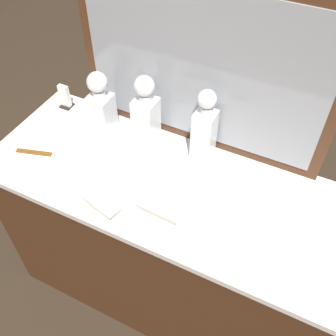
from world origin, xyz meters
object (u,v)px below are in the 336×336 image
Objects in this scene: crystal_decanter_left at (204,131)px; crystal_decanter_right at (146,118)px; crystal_tumbler_far_right at (128,156)px; napkin_holder at (65,98)px; silver_brush_far_left at (160,209)px; tortoiseshell_comb at (34,152)px; porcelain_dish at (65,186)px; silver_brush_front at (101,204)px; crystal_decanter_far_left at (101,109)px.

crystal_decanter_right is at bearing -173.05° from crystal_decanter_left.
crystal_tumbler_far_right is (-0.00, -0.15, -0.08)m from crystal_decanter_right.
crystal_decanter_right is 2.82× the size of napkin_holder.
silver_brush_far_left reaches higher than tortoiseshell_comb.
tortoiseshell_comb is (-0.58, 0.03, -0.01)m from silver_brush_far_left.
crystal_decanter_right is at bearing 66.25° from porcelain_dish.
silver_brush_front is at bearing -87.79° from crystal_decanter_right.
porcelain_dish is at bearing -83.35° from crystal_decanter_far_left.
crystal_tumbler_far_right is 0.47m from napkin_holder.
crystal_decanter_left is 1.84× the size of silver_brush_far_left.
crystal_tumbler_far_right is at bearing 17.05° from tortoiseshell_comb.
silver_brush_front is at bearing -119.03° from crystal_decanter_left.
crystal_decanter_far_left reaches higher than tortoiseshell_comb.
crystal_decanter_right is 4.90× the size of porcelain_dish.
tortoiseshell_comb is at bearing -154.45° from crystal_decanter_left.
crystal_tumbler_far_right is at bearing -33.11° from crystal_decanter_far_left.
silver_brush_front is at bearing -15.25° from tortoiseshell_comb.
crystal_decanter_left is 0.23m from crystal_decanter_right.
crystal_tumbler_far_right is 1.57× the size of porcelain_dish.
crystal_decanter_far_left is at bearing 53.04° from tortoiseshell_comb.
crystal_decanter_left is 0.43m from crystal_decanter_far_left.
crystal_tumbler_far_right is at bearing -143.13° from crystal_decanter_left.
napkin_holder is (-0.64, 0.33, 0.03)m from silver_brush_far_left.
silver_brush_far_left is (-0.02, -0.32, -0.11)m from crystal_decanter_left.
crystal_decanter_far_left is 0.35m from porcelain_dish.
crystal_decanter_right reaches higher than porcelain_dish.
crystal_decanter_far_left is at bearing 145.94° from silver_brush_far_left.
crystal_tumbler_far_right is (-0.23, -0.17, -0.08)m from crystal_decanter_left.
crystal_decanter_far_left is at bearing -14.68° from napkin_holder.
crystal_decanter_left is 0.30m from crystal_tumbler_far_right.
crystal_decanter_far_left is (-0.19, -0.02, -0.01)m from crystal_decanter_right.
crystal_decanter_right is at bearing 35.04° from tortoiseshell_comb.
crystal_decanter_right reaches higher than crystal_decanter_left.
tortoiseshell_comb is (-0.60, -0.29, -0.12)m from crystal_decanter_left.
crystal_decanter_far_left is 0.24m from crystal_tumbler_far_right.
napkin_holder is at bearing 178.94° from crystal_decanter_left.
crystal_decanter_far_left is 0.41m from silver_brush_front.
porcelain_dish is at bearing -135.64° from crystal_decanter_left.
tortoiseshell_comb is 0.31m from napkin_holder.
crystal_decanter_right is 1.98× the size of silver_brush_front.
napkin_holder is (-0.24, 0.06, -0.07)m from crystal_decanter_far_left.
crystal_decanter_left reaches higher than crystal_tumbler_far_right.
tortoiseshell_comb is at bearing -126.96° from crystal_decanter_far_left.
crystal_decanter_right reaches higher than silver_brush_front.
napkin_holder is at bearing 174.61° from crystal_decanter_right.
silver_brush_far_left is at bearing -54.39° from crystal_decanter_right.
crystal_decanter_right is 0.17m from crystal_tumbler_far_right.
silver_brush_far_left is 0.37m from porcelain_dish.
crystal_tumbler_far_right is at bearing 52.97° from porcelain_dish.
silver_brush_front is (0.21, -0.34, -0.10)m from crystal_decanter_far_left.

